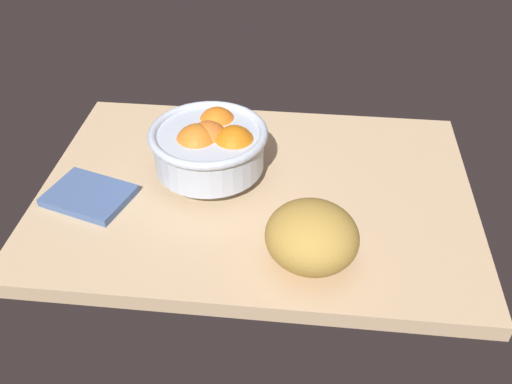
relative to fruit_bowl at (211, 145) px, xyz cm
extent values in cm
cube|color=#D4B288|center=(-8.79, 2.99, -8.58)|extent=(80.31, 56.57, 3.00)
cylinder|color=silver|center=(0.32, 0.15, -5.77)|extent=(8.46, 8.46, 2.62)
cylinder|color=silver|center=(0.32, 0.15, -0.89)|extent=(20.39, 20.39, 7.14)
torus|color=silver|center=(0.32, 0.15, 2.68)|extent=(21.99, 21.99, 1.60)
sphere|color=orange|center=(2.14, 1.71, 0.89)|extent=(8.14, 8.14, 8.14)
sphere|color=orange|center=(-0.46, -5.38, 0.78)|extent=(7.52, 7.52, 7.52)
sphere|color=orange|center=(-4.63, 1.34, 0.86)|extent=(8.00, 8.00, 8.00)
sphere|color=orange|center=(0.32, 0.15, 0.84)|extent=(7.87, 7.87, 7.87)
ellipsoid|color=#BC923F|center=(-19.45, 20.45, -2.06)|extent=(21.04, 21.05, 10.04)
cube|color=#48649B|center=(21.21, 9.30, -6.34)|extent=(17.18, 14.74, 1.47)
camera|label=1|loc=(-17.55, 85.14, 58.53)|focal=39.47mm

